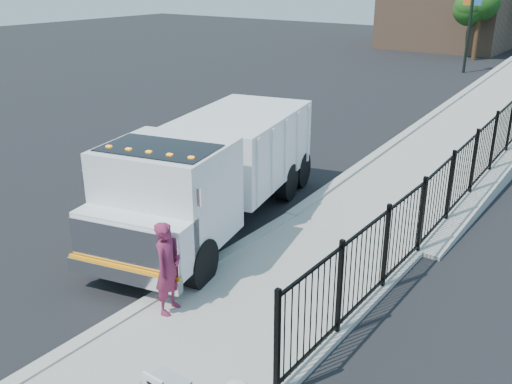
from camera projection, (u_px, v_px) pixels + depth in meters
The scene contains 10 objects.
ground at pixel (193, 279), 12.47m from camera, with size 120.00×120.00×0.00m, color black.
sidewalk at pixel (199, 356), 9.88m from camera, with size 3.55×12.00×0.12m, color #9E998E.
curb at pixel (123, 318), 10.93m from camera, with size 0.30×12.00×0.16m, color #ADAAA3.
ramp at pixel (492, 135), 23.40m from camera, with size 3.95×24.00×1.70m, color #9E998E.
iron_fence at pixel (507, 142), 19.27m from camera, with size 0.10×28.00×1.80m, color black.
truck at pixel (211, 168), 14.51m from camera, with size 4.46×8.72×2.85m.
worker at pixel (168, 268), 10.78m from camera, with size 0.68×0.45×1.87m, color maroon.
arrow_sign at pixel (153, 384), 7.12m from camera, with size 0.35×0.04×0.22m, color white.
light_pole_0 at pixel (477, 4), 36.02m from camera, with size 3.77×0.22×8.00m.
tree_0 at pixel (481, 5), 41.59m from camera, with size 2.76×2.76×5.38m.
Camera 1 is at (7.52, -8.05, 6.30)m, focal length 40.00 mm.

